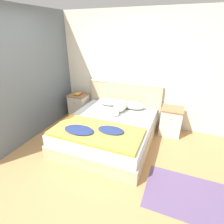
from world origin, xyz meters
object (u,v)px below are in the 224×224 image
(dog, at_px, (121,106))
(book_stack, at_px, (78,94))
(nightstand_left, at_px, (79,106))
(pillow_left, at_px, (109,102))
(nightstand_right, at_px, (171,121))
(pillow_right, at_px, (133,105))
(bed, at_px, (108,131))

(dog, xyz_separation_m, book_stack, (-1.24, 0.21, 0.05))
(dog, bearing_deg, nightstand_left, 170.16)
(pillow_left, relative_size, book_stack, 2.67)
(nightstand_right, bearing_deg, nightstand_left, 180.00)
(nightstand_left, distance_m, nightstand_right, 2.34)
(nightstand_left, xyz_separation_m, dog, (1.24, -0.21, 0.28))
(nightstand_right, xyz_separation_m, pillow_right, (-0.86, 0.00, 0.24))
(bed, height_order, pillow_right, pillow_right)
(bed, distance_m, pillow_left, 0.88)
(pillow_right, distance_m, dog, 0.32)
(pillow_right, bearing_deg, dog, -137.79)
(pillow_right, height_order, book_stack, book_stack)
(nightstand_right, height_order, pillow_right, pillow_right)
(nightstand_left, bearing_deg, nightstand_right, 0.00)
(pillow_left, height_order, book_stack, book_stack)
(nightstand_right, relative_size, pillow_left, 1.14)
(nightstand_right, bearing_deg, pillow_left, 179.91)
(nightstand_right, bearing_deg, pillow_right, 179.84)
(nightstand_left, xyz_separation_m, pillow_left, (0.86, 0.00, 0.24))
(pillow_right, bearing_deg, pillow_left, 180.00)
(nightstand_left, relative_size, pillow_right, 1.14)
(bed, xyz_separation_m, book_stack, (-1.17, 0.76, 0.40))
(dog, bearing_deg, nightstand_right, 11.01)
(nightstand_left, distance_m, pillow_right, 1.49)
(nightstand_left, height_order, pillow_right, pillow_right)
(nightstand_right, height_order, dog, dog)
(nightstand_right, relative_size, pillow_right, 1.14)
(bed, bearing_deg, pillow_right, 68.14)
(bed, height_order, nightstand_right, nightstand_right)
(nightstand_left, height_order, dog, dog)
(bed, bearing_deg, nightstand_right, 33.05)
(nightstand_left, bearing_deg, dog, -9.84)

